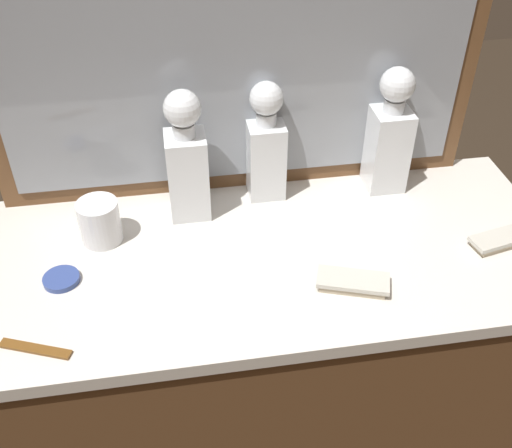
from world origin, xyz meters
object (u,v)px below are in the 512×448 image
(crystal_decanter_left, at_px, (389,141))
(crystal_tumbler_right, at_px, (100,223))
(porcelain_dish, at_px, (61,279))
(crystal_decanter_right, at_px, (266,151))
(crystal_decanter_center, at_px, (187,167))
(silver_brush_left, at_px, (503,239))
(silver_brush_right, at_px, (353,282))
(tortoiseshell_comb, at_px, (35,349))

(crystal_decanter_left, bearing_deg, crystal_tumbler_right, -171.37)
(crystal_decanter_left, relative_size, porcelain_dish, 4.17)
(crystal_decanter_right, height_order, porcelain_dish, crystal_decanter_right)
(crystal_decanter_center, xyz_separation_m, silver_brush_left, (0.67, -0.23, -0.11))
(crystal_tumbler_right, xyz_separation_m, silver_brush_left, (0.87, -0.16, -0.03))
(silver_brush_right, bearing_deg, crystal_tumbler_right, 155.04)
(crystal_decanter_right, distance_m, silver_brush_right, 0.39)
(crystal_tumbler_right, bearing_deg, porcelain_dish, -122.73)
(tortoiseshell_comb, bearing_deg, porcelain_dish, 79.81)
(crystal_decanter_right, bearing_deg, crystal_decanter_left, -3.11)
(crystal_decanter_right, distance_m, porcelain_dish, 0.54)
(crystal_decanter_right, xyz_separation_m, crystal_tumbler_right, (-0.39, -0.12, -0.07))
(crystal_decanter_right, relative_size, silver_brush_left, 1.83)
(crystal_tumbler_right, xyz_separation_m, tortoiseshell_comb, (-0.11, -0.30, -0.04))
(crystal_tumbler_right, bearing_deg, silver_brush_right, -24.96)
(silver_brush_right, bearing_deg, silver_brush_left, 12.03)
(crystal_decanter_center, distance_m, tortoiseshell_comb, 0.50)
(crystal_decanter_left, xyz_separation_m, tortoiseshell_comb, (-0.79, -0.40, -0.12))
(crystal_decanter_center, relative_size, silver_brush_right, 1.98)
(crystal_tumbler_right, bearing_deg, crystal_decanter_right, 17.09)
(crystal_decanter_left, xyz_separation_m, silver_brush_left, (0.19, -0.26, -0.11))
(crystal_decanter_left, height_order, tortoiseshell_comb, crystal_decanter_left)
(silver_brush_left, height_order, porcelain_dish, silver_brush_left)
(porcelain_dish, bearing_deg, crystal_decanter_left, 16.62)
(tortoiseshell_comb, bearing_deg, crystal_decanter_center, 49.92)
(crystal_decanter_left, distance_m, crystal_tumbler_right, 0.69)
(crystal_decanter_right, distance_m, crystal_decanter_center, 0.19)
(crystal_tumbler_right, distance_m, silver_brush_right, 0.56)
(silver_brush_left, bearing_deg, crystal_tumbler_right, 169.72)
(porcelain_dish, distance_m, tortoiseshell_comb, 0.18)
(tortoiseshell_comb, bearing_deg, crystal_decanter_right, 40.07)
(crystal_decanter_right, relative_size, porcelain_dish, 3.91)
(silver_brush_left, bearing_deg, tortoiseshell_comb, -171.71)
(crystal_decanter_center, bearing_deg, porcelain_dish, -145.32)
(crystal_decanter_center, xyz_separation_m, tortoiseshell_comb, (-0.31, -0.37, -0.12))
(crystal_tumbler_right, bearing_deg, silver_brush_left, -10.28)
(tortoiseshell_comb, bearing_deg, silver_brush_left, 8.29)
(crystal_decanter_center, xyz_separation_m, porcelain_dish, (-0.28, -0.19, -0.12))
(crystal_tumbler_right, height_order, tortoiseshell_comb, crystal_tumbler_right)
(crystal_tumbler_right, relative_size, silver_brush_right, 0.63)
(crystal_decanter_right, relative_size, silver_brush_right, 1.86)
(crystal_decanter_center, relative_size, porcelain_dish, 4.16)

